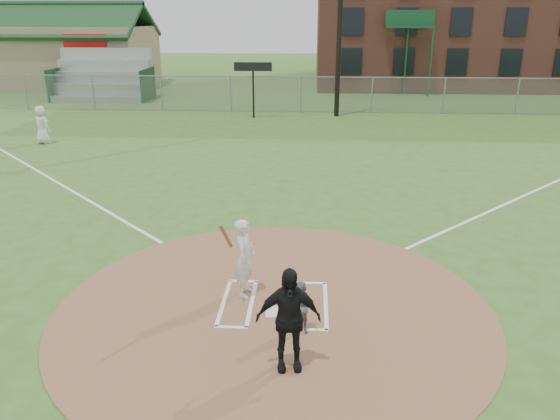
# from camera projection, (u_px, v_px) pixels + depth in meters

# --- Properties ---
(ground) EXTENTS (140.00, 140.00, 0.00)m
(ground) POSITION_uv_depth(u_px,v_px,m) (274.00, 308.00, 10.53)
(ground) COLOR #366322
(ground) RESTS_ON ground
(dirt_circle) EXTENTS (8.40, 8.40, 0.02)m
(dirt_circle) POSITION_uv_depth(u_px,v_px,m) (274.00, 308.00, 10.52)
(dirt_circle) COLOR #8D6343
(dirt_circle) RESTS_ON ground
(home_plate) EXTENTS (0.44, 0.44, 0.03)m
(home_plate) POSITION_uv_depth(u_px,v_px,m) (276.00, 312.00, 10.34)
(home_plate) COLOR silver
(home_plate) RESTS_ON dirt_circle
(foul_line_first) EXTENTS (17.04, 17.04, 0.01)m
(foul_line_first) POSITION_uv_depth(u_px,v_px,m) (557.00, 181.00, 18.48)
(foul_line_first) COLOR white
(foul_line_first) RESTS_ON ground
(foul_line_third) EXTENTS (17.04, 17.04, 0.01)m
(foul_line_third) POSITION_uv_depth(u_px,v_px,m) (40.00, 172.00, 19.47)
(foul_line_third) COLOR white
(foul_line_third) RESTS_ON ground
(catcher) EXTENTS (0.58, 0.52, 0.97)m
(catcher) POSITION_uv_depth(u_px,v_px,m) (301.00, 308.00, 9.56)
(catcher) COLOR slate
(catcher) RESTS_ON dirt_circle
(umpire) EXTENTS (1.06, 0.54, 1.74)m
(umpire) POSITION_uv_depth(u_px,v_px,m) (288.00, 319.00, 8.48)
(umpire) COLOR black
(umpire) RESTS_ON dirt_circle
(ondeck_player) EXTENTS (0.94, 0.84, 1.62)m
(ondeck_player) POSITION_uv_depth(u_px,v_px,m) (42.00, 125.00, 23.56)
(ondeck_player) COLOR silver
(ondeck_player) RESTS_ON ground
(batters_boxes) EXTENTS (2.08, 1.88, 0.01)m
(batters_boxes) POSITION_uv_depth(u_px,v_px,m) (274.00, 303.00, 10.66)
(batters_boxes) COLOR white
(batters_boxes) RESTS_ON dirt_circle
(batter_at_plate) EXTENTS (0.63, 1.02, 1.78)m
(batter_at_plate) POSITION_uv_depth(u_px,v_px,m) (245.00, 257.00, 10.75)
(batter_at_plate) COLOR silver
(batter_at_plate) RESTS_ON dirt_circle
(outfield_fence) EXTENTS (56.08, 0.08, 2.03)m
(outfield_fence) POSITION_uv_depth(u_px,v_px,m) (301.00, 95.00, 30.83)
(outfield_fence) COLOR slate
(outfield_fence) RESTS_ON ground
(bleachers) EXTENTS (6.08, 3.20, 3.20)m
(bleachers) POSITION_uv_depth(u_px,v_px,m) (102.00, 75.00, 35.29)
(bleachers) COLOR #B7BABF
(bleachers) RESTS_ON ground
(clubhouse) EXTENTS (12.20, 8.71, 6.23)m
(clubhouse) POSITION_uv_depth(u_px,v_px,m) (69.00, 54.00, 41.67)
(clubhouse) COLOR #9D8A6A
(clubhouse) RESTS_ON ground
(scoreboard_sign) EXTENTS (2.00, 0.10, 2.93)m
(scoreboard_sign) POSITION_uv_depth(u_px,v_px,m) (253.00, 73.00, 28.81)
(scoreboard_sign) COLOR black
(scoreboard_sign) RESTS_ON ground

